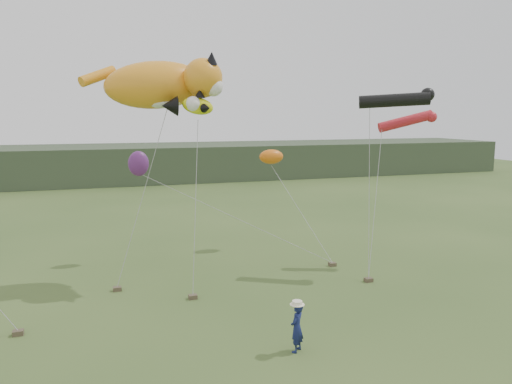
# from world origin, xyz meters

# --- Properties ---
(ground) EXTENTS (120.00, 120.00, 0.00)m
(ground) POSITION_xyz_m (0.00, 0.00, 0.00)
(ground) COLOR #385123
(ground) RESTS_ON ground
(headland) EXTENTS (90.00, 13.00, 4.00)m
(headland) POSITION_xyz_m (-3.11, 44.69, 1.92)
(headland) COLOR #2D3D28
(headland) RESTS_ON ground
(festival_attendant) EXTENTS (0.69, 0.68, 1.60)m
(festival_attendant) POSITION_xyz_m (-0.46, -0.86, 0.80)
(festival_attendant) COLOR #141C4E
(festival_attendant) RESTS_ON ground
(sandbag_anchors) EXTENTS (14.73, 4.12, 0.18)m
(sandbag_anchors) POSITION_xyz_m (-1.49, 5.21, 0.09)
(sandbag_anchors) COLOR brown
(sandbag_anchors) RESTS_ON ground
(cat_kite) EXTENTS (6.14, 3.28, 2.61)m
(cat_kite) POSITION_xyz_m (-3.11, 7.98, 8.85)
(cat_kite) COLOR orange
(cat_kite) RESTS_ON ground
(fish_kite) EXTENTS (2.26, 1.52, 1.21)m
(fish_kite) POSITION_xyz_m (-2.41, 6.85, 7.91)
(fish_kite) COLOR yellow
(fish_kite) RESTS_ON ground
(tube_kites) EXTENTS (4.49, 2.73, 2.17)m
(tube_kites) POSITION_xyz_m (8.09, 6.34, 7.87)
(tube_kites) COLOR black
(tube_kites) RESTS_ON ground
(misc_kites) EXTENTS (8.65, 1.33, 1.28)m
(misc_kites) POSITION_xyz_m (-0.47, 11.54, 5.10)
(misc_kites) COLOR orange
(misc_kites) RESTS_ON ground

